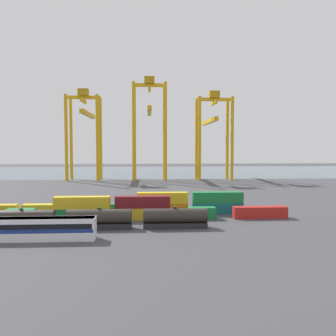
# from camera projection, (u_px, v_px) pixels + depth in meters

# --- Properties ---
(ground_plane) EXTENTS (420.00, 420.00, 0.00)m
(ground_plane) POSITION_uv_depth(u_px,v_px,m) (105.00, 194.00, 121.69)
(ground_plane) COLOR #424247
(harbour_water) EXTENTS (400.00, 110.00, 0.01)m
(harbour_water) POSITION_uv_depth(u_px,v_px,m) (125.00, 172.00, 227.96)
(harbour_water) COLOR #475B6B
(harbour_water) RESTS_ON ground_plane
(freight_tank_row) EXTENTS (57.37, 2.79, 4.25)m
(freight_tank_row) POSITION_uv_depth(u_px,v_px,m) (61.00, 219.00, 69.06)
(freight_tank_row) COLOR #232326
(freight_tank_row) RESTS_ON ground_plane
(shipping_container_3) EXTENTS (6.04, 2.44, 2.60)m
(shipping_container_3) POSITION_uv_depth(u_px,v_px,m) (21.00, 215.00, 77.10)
(shipping_container_3) COLOR #197538
(shipping_container_3) RESTS_ON ground_plane
(shipping_container_4) EXTENTS (12.10, 2.44, 2.60)m
(shipping_container_4) POSITION_uv_depth(u_px,v_px,m) (82.00, 214.00, 77.84)
(shipping_container_4) COLOR #197538
(shipping_container_4) RESTS_ON ground_plane
(shipping_container_5) EXTENTS (12.10, 2.44, 2.60)m
(shipping_container_5) POSITION_uv_depth(u_px,v_px,m) (82.00, 202.00, 77.68)
(shipping_container_5) COLOR gold
(shipping_container_5) RESTS_ON shipping_container_4
(shipping_container_6) EXTENTS (12.10, 2.44, 2.60)m
(shipping_container_6) POSITION_uv_depth(u_px,v_px,m) (143.00, 214.00, 78.59)
(shipping_container_6) COLOR gold
(shipping_container_6) RESTS_ON ground_plane
(shipping_container_7) EXTENTS (12.10, 2.44, 2.60)m
(shipping_container_7) POSITION_uv_depth(u_px,v_px,m) (143.00, 202.00, 78.43)
(shipping_container_7) COLOR maroon
(shipping_container_7) RESTS_ON shipping_container_6
(shipping_container_8) EXTENTS (6.04, 2.44, 2.60)m
(shipping_container_8) POSITION_uv_depth(u_px,v_px,m) (202.00, 213.00, 79.33)
(shipping_container_8) COLOR #197538
(shipping_container_8) RESTS_ON ground_plane
(shipping_container_9) EXTENTS (12.10, 2.44, 2.60)m
(shipping_container_9) POSITION_uv_depth(u_px,v_px,m) (260.00, 212.00, 80.08)
(shipping_container_9) COLOR #AD211C
(shipping_container_9) RESTS_ON ground_plane
(shipping_container_12) EXTENTS (12.10, 2.44, 2.60)m
(shipping_container_12) POSITION_uv_depth(u_px,v_px,m) (49.00, 210.00, 83.45)
(shipping_container_12) COLOR gold
(shipping_container_12) RESTS_ON ground_plane
(shipping_container_13) EXTENTS (6.04, 2.44, 2.60)m
(shipping_container_13) POSITION_uv_depth(u_px,v_px,m) (106.00, 209.00, 84.21)
(shipping_container_13) COLOR #197538
(shipping_container_13) RESTS_ON ground_plane
(shipping_container_14) EXTENTS (12.10, 2.44, 2.60)m
(shipping_container_14) POSITION_uv_depth(u_px,v_px,m) (162.00, 209.00, 84.96)
(shipping_container_14) COLOR orange
(shipping_container_14) RESTS_ON ground_plane
(shipping_container_15) EXTENTS (12.10, 2.44, 2.60)m
(shipping_container_15) POSITION_uv_depth(u_px,v_px,m) (162.00, 198.00, 84.80)
(shipping_container_15) COLOR gold
(shipping_container_15) RESTS_ON shipping_container_14
(shipping_container_16) EXTENTS (12.10, 2.44, 2.60)m
(shipping_container_16) POSITION_uv_depth(u_px,v_px,m) (218.00, 208.00, 85.71)
(shipping_container_16) COLOR #146066
(shipping_container_16) RESTS_ON ground_plane
(shipping_container_17) EXTENTS (12.10, 2.44, 2.60)m
(shipping_container_17) POSITION_uv_depth(u_px,v_px,m) (218.00, 197.00, 85.55)
(shipping_container_17) COLOR #197538
(shipping_container_17) RESTS_ON shipping_container_16
(gantry_crane_west) EXTENTS (15.98, 36.73, 43.43)m
(gantry_crane_west) POSITION_uv_depth(u_px,v_px,m) (85.00, 125.00, 172.44)
(gantry_crane_west) COLOR gold
(gantry_crane_west) RESTS_ON ground_plane
(gantry_crane_central) EXTENTS (16.47, 36.06, 49.49)m
(gantry_crane_central) POSITION_uv_depth(u_px,v_px,m) (150.00, 119.00, 173.73)
(gantry_crane_central) COLOR gold
(gantry_crane_central) RESTS_ON ground_plane
(gantry_crane_east) EXTENTS (17.23, 40.41, 42.95)m
(gantry_crane_east) POSITION_uv_depth(u_px,v_px,m) (213.00, 127.00, 176.69)
(gantry_crane_east) COLOR gold
(gantry_crane_east) RESTS_ON ground_plane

